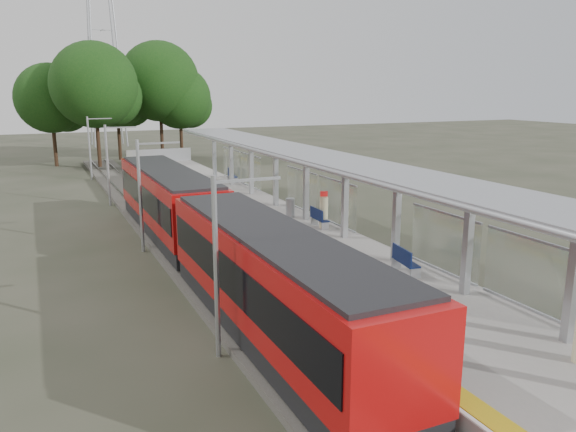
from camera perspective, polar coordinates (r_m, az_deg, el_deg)
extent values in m
plane|color=#474438|center=(15.33, 27.01, -18.96)|extent=(200.00, 200.00, 0.00)
cube|color=#59544C|center=(29.42, -11.39, -2.40)|extent=(3.00, 70.00, 0.24)
cube|color=gray|center=(30.60, -3.20, -0.83)|extent=(6.00, 50.00, 1.00)
cube|color=gold|center=(29.68, -7.80, -0.35)|extent=(0.60, 50.00, 0.02)
cube|color=#9EA0A5|center=(54.11, -12.95, 6.03)|extent=(6.00, 0.10, 1.20)
cube|color=black|center=(17.55, -1.46, -10.95)|extent=(2.50, 13.50, 0.70)
cube|color=#AE0C0C|center=(16.97, -1.49, -6.00)|extent=(2.65, 13.50, 2.50)
cube|color=black|center=(16.95, -1.49, -5.84)|extent=(2.72, 12.96, 1.20)
cube|color=black|center=(16.59, -1.52, -1.74)|extent=(2.40, 12.82, 0.15)
cube|color=#0C5A80|center=(17.56, 2.62, -5.86)|extent=(0.04, 1.30, 2.00)
cylinder|color=black|center=(13.96, 6.62, -19.16)|extent=(2.20, 0.70, 0.70)
cube|color=black|center=(30.39, -11.94, -0.90)|extent=(2.50, 13.50, 0.70)
cube|color=#AE0C0C|center=(30.06, -12.08, 2.06)|extent=(2.65, 13.50, 2.50)
cube|color=black|center=(30.05, -12.08, 2.16)|extent=(2.72, 12.96, 1.20)
cube|color=black|center=(29.85, -12.20, 4.52)|extent=(2.40, 12.83, 0.15)
cube|color=#0C5A80|center=(30.40, -9.57, 2.00)|extent=(0.04, 1.30, 2.00)
cylinder|color=black|center=(26.03, -9.59, -3.80)|extent=(2.20, 0.70, 0.70)
cube|color=black|center=(23.43, -8.26, -1.44)|extent=(2.30, 0.80, 2.40)
cube|color=#9EA0A5|center=(16.79, 26.97, -5.85)|extent=(0.25, 0.25, 3.50)
cube|color=#9EA0A5|center=(19.38, 17.79, -2.66)|extent=(0.25, 0.25, 3.50)
cube|color=#9EA0A5|center=(22.40, 10.96, -0.23)|extent=(0.25, 0.25, 3.50)
cube|color=#9EA0A5|center=(25.68, 5.81, 1.60)|extent=(0.25, 0.25, 3.50)
cube|color=#9EA0A5|center=(29.14, 1.85, 3.01)|extent=(0.25, 0.25, 3.50)
cube|color=#9EA0A5|center=(32.72, -1.26, 4.10)|extent=(0.25, 0.25, 3.50)
cube|color=#9EA0A5|center=(36.40, -3.76, 4.96)|extent=(0.25, 0.25, 3.50)
cube|color=#9EA0A5|center=(40.13, -5.80, 5.66)|extent=(0.25, 0.25, 3.50)
cube|color=#9EA0A5|center=(43.91, -7.49, 6.23)|extent=(0.25, 0.25, 3.50)
cube|color=gray|center=(26.93, 3.01, 6.12)|extent=(3.20, 38.00, 0.16)
cylinder|color=#9EA0A5|center=(26.27, -0.01, 5.79)|extent=(0.24, 38.00, 0.24)
cube|color=silver|center=(18.68, 23.39, -5.46)|extent=(0.05, 3.70, 2.20)
cube|color=silver|center=(21.42, 15.52, -2.59)|extent=(0.05, 3.70, 2.20)
cube|color=silver|center=(27.83, 4.97, 1.34)|extent=(0.05, 3.70, 2.20)
cube|color=silver|center=(31.31, 1.37, 2.68)|extent=(0.05, 3.70, 2.20)
cube|color=silver|center=(38.57, -3.83, 4.58)|extent=(0.05, 3.70, 2.20)
cube|color=silver|center=(42.30, -5.76, 5.28)|extent=(0.05, 3.70, 2.20)
cylinder|color=#382316|center=(61.50, -22.61, 6.77)|extent=(0.36, 0.36, 4.51)
sphere|color=#1F4112|center=(61.26, -22.97, 10.97)|extent=(6.86, 6.86, 6.86)
cylinder|color=#382316|center=(57.79, -18.71, 7.17)|extent=(0.36, 0.36, 5.36)
sphere|color=#1F4112|center=(57.57, -19.10, 12.48)|extent=(8.15, 8.15, 8.15)
cylinder|color=#382316|center=(64.91, -16.77, 7.58)|extent=(0.36, 0.36, 4.73)
sphere|color=#1F4112|center=(64.69, -17.04, 11.75)|extent=(7.19, 7.19, 7.19)
cylinder|color=#382316|center=(63.82, -12.71, 8.13)|extent=(0.36, 0.36, 5.63)
sphere|color=#1F4112|center=(63.63, -12.96, 13.19)|extent=(8.56, 8.56, 8.56)
cylinder|color=#382316|center=(64.12, -10.78, 7.72)|extent=(0.36, 0.36, 4.48)
sphere|color=#1F4112|center=(63.89, -10.95, 11.72)|extent=(6.81, 6.81, 6.81)
cylinder|color=#9EA0A5|center=(16.18, -7.31, -5.37)|extent=(0.16, 0.16, 5.40)
cube|color=#9EA0A5|center=(15.90, -4.12, 3.66)|extent=(2.00, 0.08, 0.08)
cylinder|color=#9EA0A5|center=(27.55, -14.78, 1.91)|extent=(0.16, 0.16, 5.40)
cube|color=#9EA0A5|center=(27.39, -13.01, 7.23)|extent=(2.00, 0.08, 0.08)
cylinder|color=#9EA0A5|center=(39.30, -17.85, 4.89)|extent=(0.16, 0.16, 5.40)
cube|color=#9EA0A5|center=(39.18, -16.64, 8.62)|extent=(2.00, 0.08, 0.08)
cylinder|color=#9EA0A5|center=(51.16, -19.51, 6.48)|extent=(0.16, 0.16, 5.40)
cube|color=#9EA0A5|center=(51.08, -18.59, 9.36)|extent=(2.00, 0.08, 0.08)
cube|color=#0D1A45|center=(21.29, 11.90, -4.59)|extent=(0.68, 1.55, 0.06)
cube|color=#0D1A45|center=(21.09, 11.50, -3.89)|extent=(0.30, 1.48, 0.55)
cube|color=#9EA0A5|center=(20.91, 12.84, -5.62)|extent=(0.40, 0.12, 0.44)
cube|color=#9EA0A5|center=(21.82, 10.94, -4.75)|extent=(0.40, 0.12, 0.44)
cube|color=#0D1A45|center=(27.78, 3.25, -0.28)|extent=(0.50, 1.44, 0.06)
cube|color=#0D1A45|center=(27.63, 2.91, 0.25)|extent=(0.13, 1.42, 0.52)
cube|color=#9EA0A5|center=(27.34, 3.80, -0.97)|extent=(0.38, 0.08, 0.42)
cube|color=#9EA0A5|center=(28.32, 2.72, -0.48)|extent=(0.38, 0.08, 0.42)
cube|color=#0D1A45|center=(41.51, -5.66, 4.07)|extent=(0.62, 1.50, 0.06)
cube|color=#0D1A45|center=(41.40, -5.92, 4.45)|extent=(0.24, 1.45, 0.53)
cube|color=#9EA0A5|center=(41.00, -5.38, 3.65)|extent=(0.39, 0.11, 0.43)
cube|color=#9EA0A5|center=(42.09, -5.91, 3.88)|extent=(0.39, 0.11, 0.43)
cylinder|color=beige|center=(27.58, 3.64, 0.36)|extent=(0.41, 0.41, 1.55)
cube|color=red|center=(27.40, 3.67, 2.27)|extent=(0.36, 0.18, 0.26)
cylinder|color=#9EA0A5|center=(29.97, 0.24, 0.86)|extent=(0.63, 0.63, 1.00)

